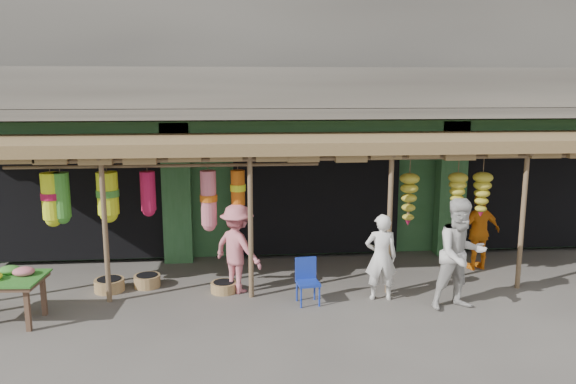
{
  "coord_description": "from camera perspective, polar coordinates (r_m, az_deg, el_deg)",
  "views": [
    {
      "loc": [
        -1.72,
        -9.8,
        3.75
      ],
      "look_at": [
        -0.73,
        1.0,
        1.69
      ],
      "focal_mm": 35.0,
      "sensor_mm": 36.0,
      "label": 1
    }
  ],
  "objects": [
    {
      "name": "basket_left",
      "position": [
        11.03,
        -17.68,
        -8.99
      ],
      "size": [
        0.65,
        0.65,
        0.23
      ],
      "primitive_type": "cylinder",
      "rotation": [
        0.0,
        0.0,
        0.23
      ],
      "color": "olive",
      "rests_on": "ground"
    },
    {
      "name": "person_right",
      "position": [
        9.91,
        17.13,
        -6.08
      ],
      "size": [
        1.03,
        0.86,
        1.92
      ],
      "primitive_type": "imported",
      "rotation": [
        0.0,
        0.0,
        0.16
      ],
      "color": "beige",
      "rests_on": "ground"
    },
    {
      "name": "person_shopper",
      "position": [
        10.34,
        -5.15,
        -5.73
      ],
      "size": [
        1.19,
        1.18,
        1.64
      ],
      "primitive_type": "imported",
      "rotation": [
        0.0,
        0.0,
        2.38
      ],
      "color": "#DA737E",
      "rests_on": "ground"
    },
    {
      "name": "awning",
      "position": [
        10.78,
        3.14,
        4.48
      ],
      "size": [
        14.0,
        2.7,
        2.79
      ],
      "color": "brown",
      "rests_on": "ground"
    },
    {
      "name": "person_vendor",
      "position": [
        12.2,
        18.86,
        -3.85
      ],
      "size": [
        0.98,
        0.55,
        1.58
      ],
      "primitive_type": "imported",
      "rotation": [
        0.0,
        0.0,
        3.33
      ],
      "color": "orange",
      "rests_on": "ground"
    },
    {
      "name": "basket_right",
      "position": [
        11.06,
        -14.11,
        -8.75
      ],
      "size": [
        0.56,
        0.56,
        0.23
      ],
      "primitive_type": "cylinder",
      "rotation": [
        0.0,
        0.0,
        0.15
      ],
      "color": "#9E6A4A",
      "rests_on": "ground"
    },
    {
      "name": "blue_chair",
      "position": [
        9.9,
        1.95,
        -8.74
      ],
      "size": [
        0.42,
        0.43,
        0.79
      ],
      "rotation": [
        0.0,
        0.0,
        0.12
      ],
      "color": "#1933A6",
      "rests_on": "ground"
    },
    {
      "name": "basket_mid",
      "position": [
        10.56,
        -6.53,
        -9.57
      ],
      "size": [
        0.58,
        0.58,
        0.19
      ],
      "primitive_type": "cylinder",
      "rotation": [
        0.0,
        0.0,
        0.22
      ],
      "color": "#8C5E3F",
      "rests_on": "ground"
    },
    {
      "name": "ground",
      "position": [
        10.64,
        4.47,
        -9.9
      ],
      "size": [
        80.0,
        80.0,
        0.0
      ],
      "primitive_type": "plane",
      "color": "#514C47",
      "rests_on": "ground"
    },
    {
      "name": "building",
      "position": [
        14.78,
        1.45,
        9.29
      ],
      "size": [
        16.4,
        6.8,
        7.0
      ],
      "color": "gray",
      "rests_on": "ground"
    },
    {
      "name": "person_front",
      "position": [
        10.07,
        9.43,
        -6.54
      ],
      "size": [
        0.6,
        0.42,
        1.55
      ],
      "primitive_type": "imported",
      "rotation": [
        0.0,
        0.0,
        3.05
      ],
      "color": "white",
      "rests_on": "ground"
    }
  ]
}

